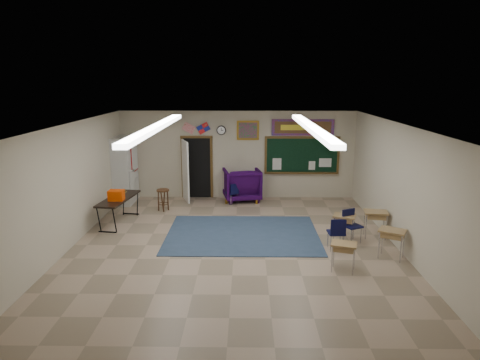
{
  "coord_description": "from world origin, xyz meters",
  "views": [
    {
      "loc": [
        0.28,
        -9.95,
        4.03
      ],
      "look_at": [
        0.12,
        1.5,
        1.33
      ],
      "focal_mm": 32.0,
      "sensor_mm": 36.0,
      "label": 1
    }
  ],
  "objects_px": {
    "student_desk_front_left": "(344,226)",
    "wooden_stool": "(163,200)",
    "folding_table": "(119,209)",
    "wingback_armchair": "(242,184)",
    "student_desk_front_right": "(375,223)"
  },
  "relations": [
    {
      "from": "wingback_armchair",
      "to": "folding_table",
      "type": "xyz_separation_m",
      "value": [
        -3.47,
        -2.48,
        -0.14
      ]
    },
    {
      "from": "student_desk_front_left",
      "to": "student_desk_front_right",
      "type": "relative_size",
      "value": 0.93
    },
    {
      "from": "student_desk_front_left",
      "to": "folding_table",
      "type": "height_order",
      "value": "folding_table"
    },
    {
      "from": "folding_table",
      "to": "student_desk_front_right",
      "type": "bearing_deg",
      "value": -0.77
    },
    {
      "from": "student_desk_front_left",
      "to": "student_desk_front_right",
      "type": "bearing_deg",
      "value": 32.59
    },
    {
      "from": "wingback_armchair",
      "to": "folding_table",
      "type": "bearing_deg",
      "value": 24.61
    },
    {
      "from": "folding_table",
      "to": "wooden_stool",
      "type": "bearing_deg",
      "value": 57.61
    },
    {
      "from": "folding_table",
      "to": "wingback_armchair",
      "type": "bearing_deg",
      "value": 43.16
    },
    {
      "from": "student_desk_front_left",
      "to": "wooden_stool",
      "type": "xyz_separation_m",
      "value": [
        -5.11,
        2.44,
        -0.02
      ]
    },
    {
      "from": "wingback_armchair",
      "to": "wooden_stool",
      "type": "bearing_deg",
      "value": 16.29
    },
    {
      "from": "student_desk_front_left",
      "to": "wooden_stool",
      "type": "relative_size",
      "value": 0.97
    },
    {
      "from": "folding_table",
      "to": "wooden_stool",
      "type": "xyz_separation_m",
      "value": [
        1.03,
        1.22,
        -0.06
      ]
    },
    {
      "from": "student_desk_front_left",
      "to": "wooden_stool",
      "type": "height_order",
      "value": "wooden_stool"
    },
    {
      "from": "folding_table",
      "to": "wooden_stool",
      "type": "relative_size",
      "value": 2.77
    },
    {
      "from": "folding_table",
      "to": "wooden_stool",
      "type": "distance_m",
      "value": 1.6
    }
  ]
}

